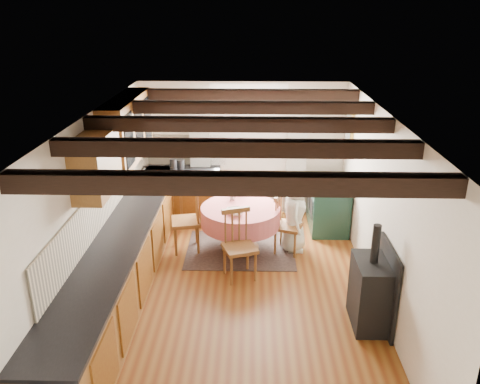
{
  "coord_description": "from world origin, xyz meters",
  "views": [
    {
      "loc": [
        0.16,
        -5.56,
        3.62
      ],
      "look_at": [
        0.0,
        0.8,
        1.15
      ],
      "focal_mm": 36.28,
      "sensor_mm": 36.0,
      "label": 1
    }
  ],
  "objects_px": {
    "chair_left": "(186,219)",
    "cup": "(232,197)",
    "chair_near": "(240,246)",
    "chair_right": "(288,224)",
    "child_far": "(237,205)",
    "cast_iron_stove": "(372,276)",
    "child_right": "(294,214)",
    "dining_table": "(240,229)",
    "aga_range": "(328,204)"
  },
  "relations": [
    {
      "from": "chair_right",
      "to": "aga_range",
      "type": "xyz_separation_m",
      "value": [
        0.74,
        0.88,
        -0.03
      ]
    },
    {
      "from": "chair_near",
      "to": "aga_range",
      "type": "relative_size",
      "value": 1.04
    },
    {
      "from": "child_far",
      "to": "chair_left",
      "type": "bearing_deg",
      "value": 26.97
    },
    {
      "from": "dining_table",
      "to": "chair_near",
      "type": "bearing_deg",
      "value": -89.32
    },
    {
      "from": "chair_left",
      "to": "chair_right",
      "type": "distance_m",
      "value": 1.59
    },
    {
      "from": "chair_near",
      "to": "cup",
      "type": "distance_m",
      "value": 1.15
    },
    {
      "from": "chair_near",
      "to": "aga_range",
      "type": "bearing_deg",
      "value": 28.67
    },
    {
      "from": "chair_left",
      "to": "cup",
      "type": "relative_size",
      "value": 9.68
    },
    {
      "from": "chair_near",
      "to": "cup",
      "type": "bearing_deg",
      "value": 77.63
    },
    {
      "from": "child_far",
      "to": "aga_range",
      "type": "bearing_deg",
      "value": 178.36
    },
    {
      "from": "chair_left",
      "to": "cup",
      "type": "xyz_separation_m",
      "value": [
        0.71,
        0.29,
        0.26
      ]
    },
    {
      "from": "cup",
      "to": "chair_near",
      "type": "bearing_deg",
      "value": -82.4
    },
    {
      "from": "chair_left",
      "to": "cup",
      "type": "height_order",
      "value": "chair_left"
    },
    {
      "from": "chair_right",
      "to": "child_right",
      "type": "xyz_separation_m",
      "value": [
        0.09,
        0.09,
        0.13
      ]
    },
    {
      "from": "child_far",
      "to": "chair_near",
      "type": "bearing_deg",
      "value": 82.48
    },
    {
      "from": "dining_table",
      "to": "chair_left",
      "type": "height_order",
      "value": "chair_left"
    },
    {
      "from": "cast_iron_stove",
      "to": "cup",
      "type": "xyz_separation_m",
      "value": [
        -1.72,
        2.13,
        0.13
      ]
    },
    {
      "from": "chair_right",
      "to": "child_right",
      "type": "relative_size",
      "value": 0.79
    },
    {
      "from": "child_far",
      "to": "child_right",
      "type": "relative_size",
      "value": 0.85
    },
    {
      "from": "chair_near",
      "to": "aga_range",
      "type": "xyz_separation_m",
      "value": [
        1.46,
        1.66,
        -0.06
      ]
    },
    {
      "from": "chair_near",
      "to": "chair_right",
      "type": "xyz_separation_m",
      "value": [
        0.73,
        0.78,
        -0.02
      ]
    },
    {
      "from": "aga_range",
      "to": "cup",
      "type": "height_order",
      "value": "aga_range"
    },
    {
      "from": "dining_table",
      "to": "child_right",
      "type": "bearing_deg",
      "value": 4.14
    },
    {
      "from": "dining_table",
      "to": "aga_range",
      "type": "bearing_deg",
      "value": 30.16
    },
    {
      "from": "chair_near",
      "to": "child_right",
      "type": "xyz_separation_m",
      "value": [
        0.82,
        0.87,
        0.1
      ]
    },
    {
      "from": "chair_left",
      "to": "child_far",
      "type": "distance_m",
      "value": 0.98
    },
    {
      "from": "chair_right",
      "to": "child_right",
      "type": "height_order",
      "value": "child_right"
    },
    {
      "from": "cup",
      "to": "chair_right",
      "type": "bearing_deg",
      "value": -20.53
    },
    {
      "from": "cast_iron_stove",
      "to": "child_far",
      "type": "height_order",
      "value": "cast_iron_stove"
    },
    {
      "from": "aga_range",
      "to": "cup",
      "type": "xyz_separation_m",
      "value": [
        -1.61,
        -0.56,
        0.34
      ]
    },
    {
      "from": "cast_iron_stove",
      "to": "child_far",
      "type": "xyz_separation_m",
      "value": [
        -1.65,
        2.44,
        -0.15
      ]
    },
    {
      "from": "chair_right",
      "to": "child_right",
      "type": "distance_m",
      "value": 0.18
    },
    {
      "from": "cup",
      "to": "chair_left",
      "type": "bearing_deg",
      "value": -157.59
    },
    {
      "from": "cast_iron_stove",
      "to": "cup",
      "type": "bearing_deg",
      "value": 128.92
    },
    {
      "from": "cast_iron_stove",
      "to": "child_right",
      "type": "relative_size",
      "value": 1.09
    },
    {
      "from": "chair_left",
      "to": "chair_near",
      "type": "bearing_deg",
      "value": 35.73
    },
    {
      "from": "aga_range",
      "to": "child_far",
      "type": "bearing_deg",
      "value": -170.91
    },
    {
      "from": "chair_near",
      "to": "chair_left",
      "type": "height_order",
      "value": "chair_left"
    },
    {
      "from": "cast_iron_stove",
      "to": "child_right",
      "type": "distance_m",
      "value": 2.04
    },
    {
      "from": "chair_right",
      "to": "child_far",
      "type": "height_order",
      "value": "child_far"
    },
    {
      "from": "aga_range",
      "to": "chair_right",
      "type": "bearing_deg",
      "value": -129.82
    },
    {
      "from": "aga_range",
      "to": "cast_iron_stove",
      "type": "bearing_deg",
      "value": -87.66
    },
    {
      "from": "aga_range",
      "to": "child_far",
      "type": "relative_size",
      "value": 0.94
    },
    {
      "from": "chair_near",
      "to": "cup",
      "type": "xyz_separation_m",
      "value": [
        -0.15,
        1.11,
        0.28
      ]
    },
    {
      "from": "chair_near",
      "to": "dining_table",
      "type": "bearing_deg",
      "value": 70.7
    },
    {
      "from": "chair_near",
      "to": "child_far",
      "type": "xyz_separation_m",
      "value": [
        -0.08,
        1.42,
        0.01
      ]
    },
    {
      "from": "dining_table",
      "to": "child_far",
      "type": "distance_m",
      "value": 0.63
    },
    {
      "from": "cup",
      "to": "aga_range",
      "type": "bearing_deg",
      "value": 19.02
    },
    {
      "from": "chair_near",
      "to": "chair_right",
      "type": "distance_m",
      "value": 1.07
    },
    {
      "from": "dining_table",
      "to": "child_right",
      "type": "distance_m",
      "value": 0.86
    }
  ]
}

